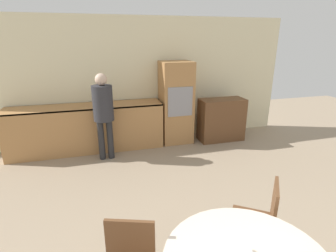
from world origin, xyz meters
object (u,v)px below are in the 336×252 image
Objects in this scene: chair_far_right at (261,219)px; person_standing at (103,108)px; sideboard at (221,120)px; oven_unit at (176,103)px.

person_standing is (-1.34, 2.87, 0.47)m from chair_far_right.
sideboard is 1.09× the size of chair_far_right.
oven_unit is 1.08× the size of person_standing.
oven_unit reaches higher than person_standing.
oven_unit is 3.42m from chair_far_right.
oven_unit is at bearing 167.71° from sideboard.
chair_far_right is (-1.17, -3.19, 0.05)m from sideboard.
oven_unit is 1.08m from sideboard.
person_standing reaches higher than chair_far_right.
person_standing is at bearing -160.89° from oven_unit.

